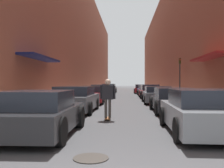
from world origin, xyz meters
TOP-DOWN VIEW (x-y plane):
  - ground at (0.00, 27.31)m, footprint 150.23×150.23m
  - curb_strip_left at (-4.28, 34.14)m, footprint 1.80×68.29m
  - curb_strip_right at (4.28, 34.14)m, footprint 1.80×68.29m
  - building_row_left at (-7.17, 34.14)m, footprint 4.90×68.29m
  - building_row_right at (7.17, 34.14)m, footprint 4.90×68.29m
  - parked_car_left_0 at (-2.28, 4.73)m, footprint 2.07×3.98m
  - parked_car_left_1 at (-2.40, 10.27)m, footprint 2.01×4.18m
  - parked_car_left_2 at (-2.28, 15.86)m, footprint 1.85×4.68m
  - parked_car_left_3 at (-2.31, 22.04)m, footprint 1.98×4.59m
  - parked_car_left_4 at (-2.25, 27.37)m, footprint 1.88×3.95m
  - parked_car_left_5 at (-2.36, 33.20)m, footprint 2.09×4.60m
  - parked_car_right_0 at (2.38, 5.24)m, footprint 2.04×4.12m
  - parked_car_right_1 at (2.44, 10.34)m, footprint 1.96×4.14m
  - parked_car_right_2 at (2.36, 16.00)m, footprint 2.04×4.40m
  - parked_car_right_3 at (2.33, 21.69)m, footprint 1.89×4.59m
  - parked_car_right_4 at (2.43, 26.78)m, footprint 2.07×4.12m
  - parked_car_right_5 at (2.21, 31.90)m, footprint 2.09×4.00m
  - skateboarder at (-0.57, 7.76)m, footprint 0.62×0.78m
  - manhole_cover at (-0.51, 2.69)m, footprint 0.70×0.70m
  - traffic_light at (4.61, 18.96)m, footprint 0.16×0.22m

SIDE VIEW (x-z plane):
  - ground at x=0.00m, z-range 0.00..0.00m
  - manhole_cover at x=-0.51m, z-range 0.00..0.02m
  - curb_strip_left at x=-4.28m, z-range 0.00..0.12m
  - curb_strip_right at x=4.28m, z-range 0.00..0.12m
  - parked_car_right_5 at x=2.21m, z-range -0.02..1.20m
  - parked_car_right_4 at x=2.43m, z-range -0.02..1.20m
  - parked_car_left_4 at x=-2.25m, z-range -0.01..1.19m
  - parked_car_right_2 at x=2.36m, z-range -0.01..1.20m
  - parked_car_right_1 at x=2.44m, z-range -0.01..1.21m
  - parked_car_left_3 at x=-2.31m, z-range -0.03..1.25m
  - parked_car_left_2 at x=-2.28m, z-range -0.01..1.23m
  - parked_car_left_0 at x=-2.28m, z-range -0.01..1.25m
  - parked_car_left_5 at x=-2.36m, z-range -0.02..1.27m
  - parked_car_right_0 at x=2.38m, z-range -0.02..1.28m
  - parked_car_left_1 at x=-2.40m, z-range -0.02..1.28m
  - parked_car_right_3 at x=2.33m, z-range -0.02..1.28m
  - skateboarder at x=-0.57m, z-range 0.18..1.81m
  - traffic_light at x=4.61m, z-range 0.53..3.91m
  - building_row_right at x=7.17m, z-range 0.00..14.03m
  - building_row_left at x=-7.17m, z-range 0.00..15.07m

